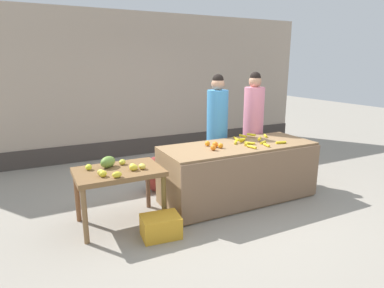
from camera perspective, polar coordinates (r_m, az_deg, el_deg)
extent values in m
plane|color=gray|center=(4.84, 3.78, -10.24)|extent=(24.00, 24.00, 0.00)
cube|color=tan|center=(7.26, -8.57, 10.08)|extent=(8.00, 0.20, 3.00)
cube|color=#3F3833|center=(7.37, -7.93, -0.28)|extent=(8.00, 0.04, 0.36)
cube|color=olive|center=(4.89, 7.99, -4.83)|extent=(2.26, 0.87, 0.83)
cube|color=#826249|center=(4.55, 11.20, -6.43)|extent=(2.26, 0.03, 0.77)
cube|color=brown|center=(4.11, -12.72, -4.75)|extent=(1.04, 0.70, 0.06)
cylinder|color=brown|center=(3.89, -18.19, -11.93)|extent=(0.06, 0.06, 0.66)
cylinder|color=brown|center=(4.10, -4.93, -9.86)|extent=(0.06, 0.06, 0.66)
cylinder|color=brown|center=(4.44, -19.38, -8.74)|extent=(0.06, 0.06, 0.66)
cylinder|color=brown|center=(4.62, -7.69, -7.11)|extent=(0.06, 0.06, 0.66)
cylinder|color=gold|center=(5.32, 12.71, 1.39)|extent=(0.09, 0.13, 0.04)
cylinder|color=gold|center=(4.74, 12.89, -0.18)|extent=(0.05, 0.14, 0.04)
cylinder|color=gold|center=(4.81, 7.60, 0.27)|extent=(0.11, 0.13, 0.04)
cylinder|color=yellow|center=(4.94, 15.26, 0.26)|extent=(0.16, 0.08, 0.04)
cylinder|color=gold|center=(4.88, 12.29, 0.26)|extent=(0.13, 0.08, 0.04)
cylinder|color=gold|center=(4.59, 10.37, -0.50)|extent=(0.07, 0.16, 0.04)
cylinder|color=yellow|center=(4.80, 10.04, 0.15)|extent=(0.13, 0.13, 0.04)
cylinder|color=yellow|center=(4.95, 8.79, 0.62)|extent=(0.14, 0.11, 0.04)
cylinder|color=gold|center=(4.75, 9.47, 0.02)|extent=(0.13, 0.12, 0.04)
cylinder|color=gold|center=(5.05, 7.69, 0.92)|extent=(0.07, 0.15, 0.04)
cylinder|color=yellow|center=(4.86, 8.49, 0.75)|extent=(0.14, 0.04, 0.04)
cylinder|color=yellow|center=(5.22, 10.31, 1.61)|extent=(0.10, 0.14, 0.04)
cylinder|color=gold|center=(5.11, 8.88, 1.40)|extent=(0.06, 0.14, 0.04)
cylinder|color=yellow|center=(4.97, 11.72, 0.91)|extent=(0.12, 0.11, 0.04)
sphere|color=orange|center=(4.41, 3.72, -0.63)|extent=(0.08, 0.08, 0.08)
sphere|color=orange|center=(4.64, 2.71, 0.09)|extent=(0.07, 0.07, 0.07)
sphere|color=orange|center=(4.53, 5.01, -0.29)|extent=(0.07, 0.07, 0.07)
sphere|color=orange|center=(4.58, 4.08, -0.07)|extent=(0.08, 0.08, 0.08)
ellipsoid|color=#DECE4B|center=(3.92, -15.60, -4.83)|extent=(0.11, 0.12, 0.08)
ellipsoid|color=yellow|center=(3.81, -12.97, -5.23)|extent=(0.12, 0.08, 0.07)
ellipsoid|color=yellow|center=(3.87, -15.24, -5.04)|extent=(0.12, 0.11, 0.07)
ellipsoid|color=#E0C949|center=(4.05, -8.69, -3.87)|extent=(0.10, 0.12, 0.07)
ellipsoid|color=yellow|center=(4.01, -10.17, -4.07)|extent=(0.11, 0.09, 0.08)
ellipsoid|color=yellow|center=(4.17, -17.59, -3.86)|extent=(0.11, 0.11, 0.07)
ellipsoid|color=#D6CE3D|center=(4.27, -12.05, -3.10)|extent=(0.12, 0.13, 0.07)
ellipsoid|color=yellow|center=(4.07, -10.34, -3.85)|extent=(0.09, 0.11, 0.07)
ellipsoid|color=olive|center=(4.19, -14.47, -3.04)|extent=(0.26, 0.24, 0.14)
cylinder|color=#33333D|center=(5.48, 4.29, -3.37)|extent=(0.29, 0.29, 0.70)
cylinder|color=#3F8CCC|center=(5.30, 4.44, 4.72)|extent=(0.34, 0.34, 0.86)
sphere|color=tan|center=(5.24, 4.55, 10.38)|extent=(0.21, 0.21, 0.21)
sphere|color=black|center=(5.23, 4.56, 11.13)|extent=(0.18, 0.18, 0.18)
cylinder|color=#33333D|center=(5.81, 10.35, -2.49)|extent=(0.29, 0.29, 0.71)
cylinder|color=pink|center=(5.63, 10.71, 5.27)|extent=(0.34, 0.34, 0.87)
sphere|color=tan|center=(5.58, 10.96, 10.67)|extent=(0.21, 0.21, 0.21)
sphere|color=black|center=(5.58, 10.99, 11.37)|extent=(0.18, 0.18, 0.18)
cube|color=gold|center=(3.95, -5.46, -14.10)|extent=(0.47, 0.36, 0.26)
ellipsoid|color=maroon|center=(5.18, -6.34, -5.25)|extent=(0.38, 0.32, 0.57)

